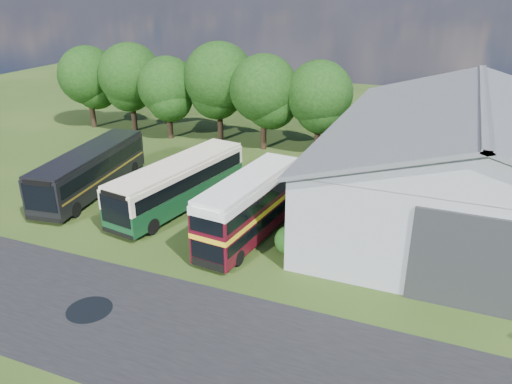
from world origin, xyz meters
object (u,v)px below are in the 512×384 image
at_px(bus_green_single, 179,183).
at_px(bus_dark_single, 91,170).
at_px(storage_shed, 474,154).
at_px(bus_maroon_double, 249,208).

xyz_separation_m(bus_green_single, bus_dark_single, (-7.42, -0.22, -0.01)).
relative_size(storage_shed, bus_dark_single, 2.04).
bearing_deg(bus_maroon_double, bus_green_single, 164.70).
relative_size(bus_green_single, bus_maroon_double, 1.28).
bearing_deg(storage_shed, bus_green_single, -160.05).
xyz_separation_m(storage_shed, bus_maroon_double, (-12.24, -9.19, -2.16)).
relative_size(bus_green_single, bus_dark_single, 1.01).
height_order(storage_shed, bus_green_single, storage_shed).
relative_size(storage_shed, bus_green_single, 2.03).
relative_size(bus_maroon_double, bus_dark_single, 0.79).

